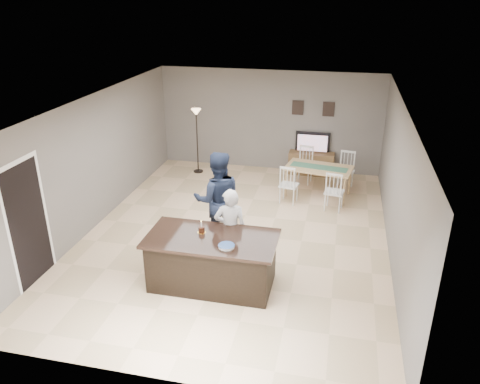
% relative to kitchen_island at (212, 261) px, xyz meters
% --- Properties ---
extents(floor, '(8.00, 8.00, 0.00)m').
position_rel_kitchen_island_xyz_m(floor, '(0.00, 1.80, -0.45)').
color(floor, '#D8B38B').
rests_on(floor, ground).
extents(room_shell, '(8.00, 8.00, 8.00)m').
position_rel_kitchen_island_xyz_m(room_shell, '(0.00, 1.80, 1.22)').
color(room_shell, slate).
rests_on(room_shell, floor).
extents(kitchen_island, '(2.15, 1.10, 0.90)m').
position_rel_kitchen_island_xyz_m(kitchen_island, '(0.00, 0.00, 0.00)').
color(kitchen_island, black).
rests_on(kitchen_island, floor).
extents(tv_console, '(1.20, 0.40, 0.60)m').
position_rel_kitchen_island_xyz_m(tv_console, '(1.20, 5.57, -0.15)').
color(tv_console, brown).
rests_on(tv_console, floor).
extents(television, '(0.91, 0.12, 0.53)m').
position_rel_kitchen_island_xyz_m(television, '(1.20, 5.64, 0.41)').
color(television, black).
rests_on(television, tv_console).
extents(tv_screen_glow, '(0.78, 0.00, 0.78)m').
position_rel_kitchen_island_xyz_m(tv_screen_glow, '(1.20, 5.56, 0.42)').
color(tv_screen_glow, '#E84F19').
rests_on(tv_screen_glow, tv_console).
extents(picture_frames, '(1.10, 0.02, 0.38)m').
position_rel_kitchen_island_xyz_m(picture_frames, '(1.15, 5.78, 1.30)').
color(picture_frames, black).
rests_on(picture_frames, room_shell).
extents(doorway, '(0.00, 2.10, 2.65)m').
position_rel_kitchen_island_xyz_m(doorway, '(-2.99, -0.50, 0.80)').
color(doorway, black).
rests_on(doorway, floor).
extents(woman, '(0.63, 0.49, 1.54)m').
position_rel_kitchen_island_xyz_m(woman, '(0.18, 0.55, 0.32)').
color(woman, silver).
rests_on(woman, floor).
extents(man, '(1.10, 0.97, 1.90)m').
position_rel_kitchen_island_xyz_m(man, '(-0.26, 1.35, 0.50)').
color(man, '#192238').
rests_on(man, floor).
extents(birthday_cake, '(0.14, 0.14, 0.22)m').
position_rel_kitchen_island_xyz_m(birthday_cake, '(-0.21, 0.13, 0.50)').
color(birthday_cake, gold).
rests_on(birthday_cake, kitchen_island).
extents(plate_stack, '(0.26, 0.26, 0.04)m').
position_rel_kitchen_island_xyz_m(plate_stack, '(0.31, -0.26, 0.47)').
color(plate_stack, white).
rests_on(plate_stack, kitchen_island).
extents(dining_table, '(1.73, 1.95, 0.94)m').
position_rel_kitchen_island_xyz_m(dining_table, '(1.48, 4.17, 0.14)').
color(dining_table, tan).
rests_on(dining_table, floor).
extents(floor_lamp, '(0.26, 0.26, 1.75)m').
position_rel_kitchen_island_xyz_m(floor_lamp, '(-1.83, 5.06, 0.90)').
color(floor_lamp, black).
rests_on(floor_lamp, floor).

